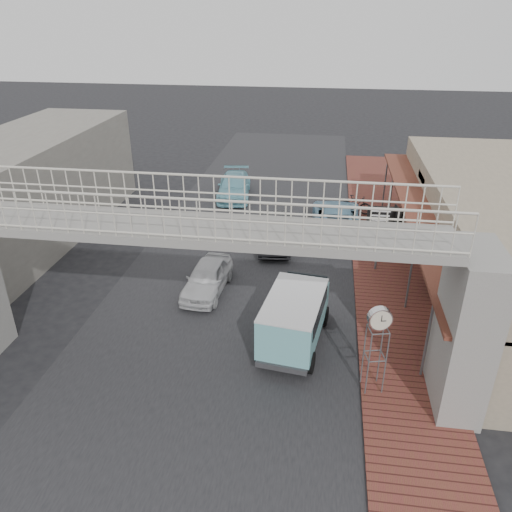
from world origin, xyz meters
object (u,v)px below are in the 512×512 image
(white_hatchback, at_px, (207,278))
(arrow_sign, at_px, (400,218))
(angkot_far, at_px, (234,186))
(street_clock, at_px, (379,322))
(motorcycle_far, at_px, (356,204))
(motorcycle_near, at_px, (398,237))
(angkot_van, at_px, (295,313))
(angkot_curb, at_px, (336,218))
(dark_sedan, at_px, (274,231))

(white_hatchback, relative_size, arrow_sign, 1.20)
(angkot_far, relative_size, street_clock, 1.61)
(angkot_far, xyz_separation_m, motorcycle_far, (7.31, -2.02, -0.05))
(white_hatchback, xyz_separation_m, arrow_sign, (7.73, 2.80, 1.95))
(white_hatchback, height_order, motorcycle_near, white_hatchback)
(white_hatchback, distance_m, motorcycle_far, 11.35)
(white_hatchback, bearing_deg, arrow_sign, 23.73)
(arrow_sign, bearing_deg, street_clock, -101.69)
(street_clock, bearing_deg, white_hatchback, 128.01)
(white_hatchback, bearing_deg, angkot_van, -35.37)
(white_hatchback, xyz_separation_m, angkot_curb, (5.21, 7.02, 0.12))
(street_clock, height_order, arrow_sign, arrow_sign)
(white_hatchback, xyz_separation_m, angkot_far, (-1.00, 11.46, 0.05))
(white_hatchback, xyz_separation_m, motorcycle_far, (6.31, 9.44, -0.00))
(street_clock, bearing_deg, angkot_van, 128.51)
(angkot_van, relative_size, motorcycle_far, 2.43)
(angkot_curb, distance_m, street_clock, 12.29)
(angkot_curb, bearing_deg, arrow_sign, 119.27)
(angkot_far, bearing_deg, arrow_sign, -51.18)
(angkot_curb, bearing_deg, angkot_van, 80.61)
(dark_sedan, height_order, angkot_far, dark_sedan)
(dark_sedan, xyz_separation_m, angkot_far, (-3.22, 6.59, -0.03))
(angkot_curb, height_order, motorcycle_far, angkot_curb)
(motorcycle_near, xyz_separation_m, street_clock, (-1.87, -10.47, 1.90))
(angkot_van, relative_size, street_clock, 1.48)
(angkot_van, bearing_deg, angkot_far, 116.20)
(angkot_van, height_order, motorcycle_far, angkot_van)
(arrow_sign, bearing_deg, angkot_far, 133.66)
(angkot_far, distance_m, angkot_van, 15.34)
(dark_sedan, relative_size, angkot_curb, 0.80)
(motorcycle_near, bearing_deg, motorcycle_far, 41.33)
(dark_sedan, xyz_separation_m, angkot_van, (1.58, -7.96, 0.55))
(arrow_sign, bearing_deg, motorcycle_far, 100.45)
(arrow_sign, bearing_deg, motorcycle_near, 78.39)
(white_hatchback, distance_m, angkot_curb, 8.75)
(dark_sedan, bearing_deg, angkot_curb, 29.12)
(white_hatchback, distance_m, dark_sedan, 5.35)
(motorcycle_near, bearing_deg, angkot_curb, 77.57)
(motorcycle_near, distance_m, arrow_sign, 3.29)
(motorcycle_far, distance_m, street_clock, 14.65)
(angkot_curb, relative_size, street_clock, 1.86)
(dark_sedan, bearing_deg, arrow_sign, -27.29)
(angkot_far, distance_m, arrow_sign, 12.44)
(dark_sedan, distance_m, street_clock, 10.91)
(angkot_van, xyz_separation_m, motorcycle_near, (4.38, 8.47, -0.67))
(angkot_van, bearing_deg, street_clock, -30.42)
(dark_sedan, bearing_deg, street_clock, -74.34)
(angkot_curb, xyz_separation_m, motorcycle_near, (2.97, -1.65, -0.16))
(motorcycle_near, bearing_deg, street_clock, -173.49)
(angkot_curb, height_order, motorcycle_near, angkot_curb)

